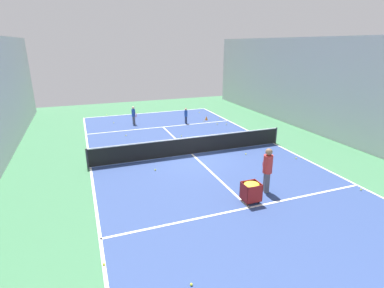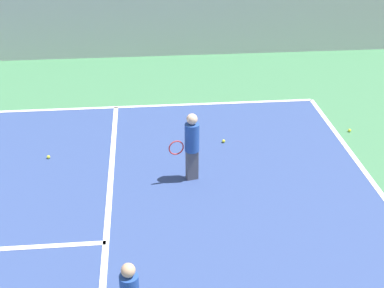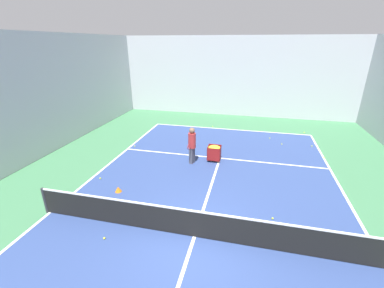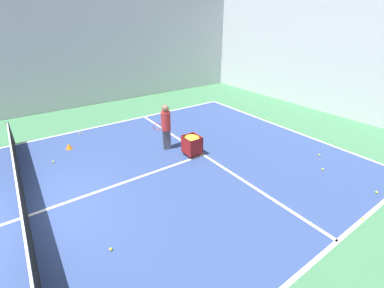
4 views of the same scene
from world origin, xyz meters
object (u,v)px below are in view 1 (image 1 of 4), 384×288
(training_cone_0, at_px, (267,155))
(training_cone_1, at_px, (206,118))
(tennis_net, at_px, (192,145))
(coach_at_net, at_px, (268,167))
(child_midcourt, at_px, (186,115))
(player_near_baseline, at_px, (134,114))
(ball_cart, at_px, (251,188))

(training_cone_0, xyz_separation_m, training_cone_1, (-0.17, -8.46, 0.05))
(tennis_net, xyz_separation_m, coach_at_net, (-1.28, 5.02, 0.55))
(coach_at_net, xyz_separation_m, child_midcourt, (-0.62, -11.33, -0.39))
(player_near_baseline, height_order, training_cone_1, player_near_baseline)
(tennis_net, relative_size, training_cone_1, 33.64)
(child_midcourt, relative_size, training_cone_0, 4.33)
(child_midcourt, xyz_separation_m, ball_cart, (1.63, 11.85, -0.09))
(child_midcourt, bearing_deg, training_cone_0, 8.29)
(tennis_net, distance_m, ball_cart, 5.54)
(coach_at_net, height_order, training_cone_1, coach_at_net)
(coach_at_net, relative_size, training_cone_0, 6.90)
(player_near_baseline, bearing_deg, child_midcourt, 61.02)
(child_midcourt, distance_m, ball_cart, 11.97)
(training_cone_0, bearing_deg, tennis_net, -26.86)
(training_cone_0, bearing_deg, child_midcourt, -78.59)
(child_midcourt, distance_m, training_cone_0, 8.28)
(ball_cart, bearing_deg, coach_at_net, -152.90)
(player_near_baseline, bearing_deg, ball_cart, -3.58)
(tennis_net, bearing_deg, child_midcourt, -106.70)
(child_midcourt, height_order, training_cone_0, child_midcourt)
(training_cone_1, bearing_deg, training_cone_0, 88.84)
(tennis_net, distance_m, coach_at_net, 5.21)
(tennis_net, relative_size, player_near_baseline, 8.09)
(child_midcourt, distance_m, training_cone_1, 1.91)
(player_near_baseline, xyz_separation_m, child_midcourt, (-3.67, 1.08, -0.10))
(coach_at_net, relative_size, ball_cart, 2.30)
(coach_at_net, bearing_deg, tennis_net, 31.87)
(player_near_baseline, height_order, child_midcourt, player_near_baseline)
(coach_at_net, height_order, child_midcourt, coach_at_net)
(player_near_baseline, height_order, coach_at_net, coach_at_net)
(player_near_baseline, bearing_deg, coach_at_net, 1.28)
(coach_at_net, distance_m, training_cone_0, 4.05)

